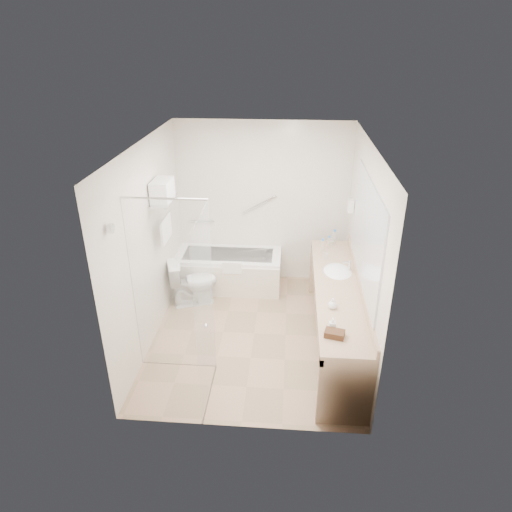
# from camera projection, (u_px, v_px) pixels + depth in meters

# --- Properties ---
(floor) EXTENTS (3.20, 3.20, 0.00)m
(floor) POSITION_uv_depth(u_px,v_px,m) (254.00, 333.00, 6.06)
(floor) COLOR tan
(floor) RESTS_ON ground
(ceiling) EXTENTS (2.60, 3.20, 0.10)m
(ceiling) POSITION_uv_depth(u_px,v_px,m) (254.00, 145.00, 4.96)
(ceiling) COLOR silver
(ceiling) RESTS_ON wall_back
(wall_back) EXTENTS (2.60, 0.10, 2.50)m
(wall_back) POSITION_uv_depth(u_px,v_px,m) (263.00, 204.00, 6.94)
(wall_back) COLOR beige
(wall_back) RESTS_ON ground
(wall_front) EXTENTS (2.60, 0.10, 2.50)m
(wall_front) POSITION_uv_depth(u_px,v_px,m) (239.00, 324.00, 4.08)
(wall_front) COLOR beige
(wall_front) RESTS_ON ground
(wall_left) EXTENTS (0.10, 3.20, 2.50)m
(wall_left) POSITION_uv_depth(u_px,v_px,m) (149.00, 245.00, 5.60)
(wall_left) COLOR beige
(wall_left) RESTS_ON ground
(wall_right) EXTENTS (0.10, 3.20, 2.50)m
(wall_right) POSITION_uv_depth(u_px,v_px,m) (363.00, 252.00, 5.42)
(wall_right) COLOR beige
(wall_right) RESTS_ON ground
(bathtub) EXTENTS (1.60, 0.73, 0.59)m
(bathtub) POSITION_uv_depth(u_px,v_px,m) (229.00, 270.00, 7.08)
(bathtub) COLOR white
(bathtub) RESTS_ON floor
(grab_bar_short) EXTENTS (0.40, 0.03, 0.03)m
(grab_bar_short) POSITION_uv_depth(u_px,v_px,m) (202.00, 221.00, 7.10)
(grab_bar_short) COLOR silver
(grab_bar_short) RESTS_ON wall_back
(grab_bar_long) EXTENTS (0.53, 0.03, 0.33)m
(grab_bar_long) POSITION_uv_depth(u_px,v_px,m) (259.00, 205.00, 6.91)
(grab_bar_long) COLOR silver
(grab_bar_long) RESTS_ON wall_back
(shower_enclosure) EXTENTS (0.96, 0.91, 2.11)m
(shower_enclosure) POSITION_uv_depth(u_px,v_px,m) (187.00, 299.00, 4.81)
(shower_enclosure) COLOR silver
(shower_enclosure) RESTS_ON floor
(towel_shelf) EXTENTS (0.24, 0.55, 0.81)m
(towel_shelf) POSITION_uv_depth(u_px,v_px,m) (163.00, 197.00, 5.68)
(towel_shelf) COLOR silver
(towel_shelf) RESTS_ON wall_left
(vanity_counter) EXTENTS (0.55, 2.70, 0.95)m
(vanity_counter) POSITION_uv_depth(u_px,v_px,m) (337.00, 301.00, 5.57)
(vanity_counter) COLOR tan
(vanity_counter) RESTS_ON floor
(sink) EXTENTS (0.40, 0.52, 0.14)m
(sink) POSITION_uv_depth(u_px,v_px,m) (338.00, 273.00, 5.85)
(sink) COLOR white
(sink) RESTS_ON vanity_counter
(faucet) EXTENTS (0.03, 0.03, 0.14)m
(faucet) POSITION_uv_depth(u_px,v_px,m) (350.00, 266.00, 5.79)
(faucet) COLOR silver
(faucet) RESTS_ON vanity_counter
(mirror) EXTENTS (0.02, 2.00, 1.20)m
(mirror) POSITION_uv_depth(u_px,v_px,m) (366.00, 234.00, 5.15)
(mirror) COLOR #B7BDC5
(mirror) RESTS_ON wall_right
(hairdryer_unit) EXTENTS (0.08, 0.10, 0.18)m
(hairdryer_unit) POSITION_uv_depth(u_px,v_px,m) (351.00, 206.00, 6.27)
(hairdryer_unit) COLOR silver
(hairdryer_unit) RESTS_ON wall_right
(toilet) EXTENTS (0.78, 0.60, 0.68)m
(toilet) POSITION_uv_depth(u_px,v_px,m) (193.00, 282.00, 6.60)
(toilet) COLOR white
(toilet) RESTS_ON floor
(amenity_basket) EXTENTS (0.22, 0.17, 0.07)m
(amenity_basket) POSITION_uv_depth(u_px,v_px,m) (335.00, 334.00, 4.57)
(amenity_basket) COLOR #492B1A
(amenity_basket) RESTS_ON vanity_counter
(soap_bottle_a) EXTENTS (0.08, 0.15, 0.07)m
(soap_bottle_a) POSITION_uv_depth(u_px,v_px,m) (332.00, 327.00, 4.66)
(soap_bottle_a) COLOR silver
(soap_bottle_a) RESTS_ON vanity_counter
(soap_bottle_b) EXTENTS (0.13, 0.15, 0.10)m
(soap_bottle_b) POSITION_uv_depth(u_px,v_px,m) (332.00, 305.00, 5.03)
(soap_bottle_b) COLOR silver
(soap_bottle_b) RESTS_ON vanity_counter
(water_bottle_left) EXTENTS (0.06, 0.06, 0.20)m
(water_bottle_left) POSITION_uv_depth(u_px,v_px,m) (322.00, 246.00, 6.30)
(water_bottle_left) COLOR silver
(water_bottle_left) RESTS_ON vanity_counter
(water_bottle_mid) EXTENTS (0.05, 0.05, 0.18)m
(water_bottle_mid) POSITION_uv_depth(u_px,v_px,m) (329.00, 242.00, 6.44)
(water_bottle_mid) COLOR silver
(water_bottle_mid) RESTS_ON vanity_counter
(water_bottle_right) EXTENTS (0.07, 0.07, 0.22)m
(water_bottle_right) POSITION_uv_depth(u_px,v_px,m) (334.00, 237.00, 6.55)
(water_bottle_right) COLOR silver
(water_bottle_right) RESTS_ON vanity_counter
(drinking_glass_near) EXTENTS (0.09, 0.09, 0.09)m
(drinking_glass_near) POSITION_uv_depth(u_px,v_px,m) (326.00, 256.00, 6.14)
(drinking_glass_near) COLOR silver
(drinking_glass_near) RESTS_ON vanity_counter
(drinking_glass_far) EXTENTS (0.09, 0.09, 0.09)m
(drinking_glass_far) POSITION_uv_depth(u_px,v_px,m) (332.00, 242.00, 6.53)
(drinking_glass_far) COLOR silver
(drinking_glass_far) RESTS_ON vanity_counter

